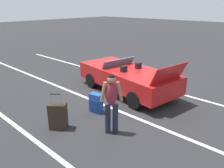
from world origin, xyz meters
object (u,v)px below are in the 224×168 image
at_px(suitcase_large_black, 58,116).
at_px(suitcase_medium_bright, 96,103).
at_px(convertible_car, 124,76).
at_px(traveler_person, 112,101).

bearing_deg(suitcase_large_black, suitcase_medium_bright, -41.96).
bearing_deg(convertible_car, suitcase_medium_bright, 114.33).
height_order(suitcase_large_black, traveler_person, traveler_person).
distance_m(suitcase_large_black, traveler_person, 1.59).
relative_size(suitcase_large_black, traveler_person, 0.65).
relative_size(convertible_car, traveler_person, 2.66).
height_order(suitcase_large_black, suitcase_medium_bright, suitcase_large_black).
relative_size(convertible_car, suitcase_medium_bright, 7.07).
relative_size(suitcase_large_black, suitcase_medium_bright, 1.73).
distance_m(convertible_car, suitcase_large_black, 3.49).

